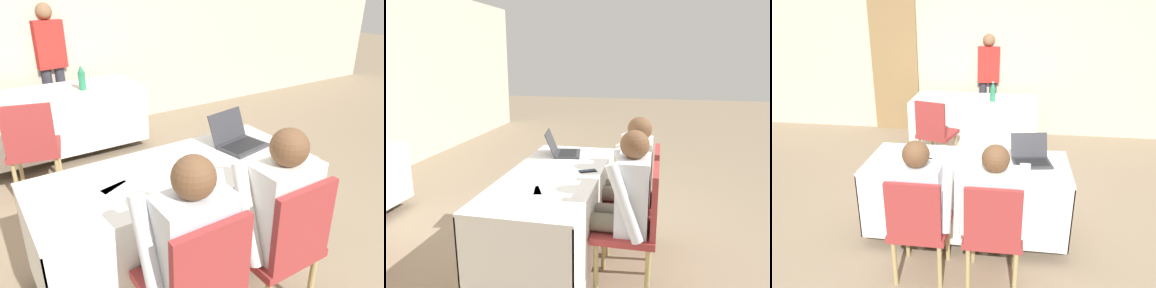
{
  "view_description": "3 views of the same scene",
  "coord_description": "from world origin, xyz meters",
  "views": [
    {
      "loc": [
        -1.04,
        -1.81,
        1.84
      ],
      "look_at": [
        0.0,
        -0.2,
        0.98
      ],
      "focal_mm": 35.0,
      "sensor_mm": 36.0,
      "label": 1
    },
    {
      "loc": [
        -2.76,
        -0.81,
        1.66
      ],
      "look_at": [
        0.0,
        -0.2,
        0.98
      ],
      "focal_mm": 35.0,
      "sensor_mm": 36.0,
      "label": 2
    },
    {
      "loc": [
        0.38,
        -3.02,
        2.11
      ],
      "look_at": [
        0.0,
        -0.2,
        0.98
      ],
      "focal_mm": 35.0,
      "sensor_mm": 36.0,
      "label": 3
    }
  ],
  "objects": [
    {
      "name": "conference_table_near",
      "position": [
        0.0,
        0.0,
        0.56
      ],
      "size": [
        1.8,
        0.74,
        0.73
      ],
      "color": "white",
      "rests_on": "ground_plane"
    },
    {
      "name": "ground_plane",
      "position": [
        0.0,
        0.0,
        0.0
      ],
      "size": [
        24.0,
        24.0,
        0.0
      ],
      "primitive_type": "plane",
      "color": "gray"
    },
    {
      "name": "paper_centre_table",
      "position": [
        -0.48,
        0.12,
        0.74
      ],
      "size": [
        0.32,
        0.36,
        0.0
      ],
      "rotation": [
        0.0,
        0.0,
        0.46
      ],
      "color": "white",
      "rests_on": "conference_table_near"
    },
    {
      "name": "laptop",
      "position": [
        0.57,
        0.08,
        0.78
      ],
      "size": [
        0.38,
        0.37,
        0.23
      ],
      "rotation": [
        0.0,
        0.0,
        0.18
      ],
      "color": "#333338",
      "rests_on": "conference_table_near"
    },
    {
      "name": "cell_phone",
      "position": [
        0.1,
        -0.25,
        0.74
      ],
      "size": [
        0.12,
        0.15,
        0.01
      ],
      "rotation": [
        0.0,
        0.0,
        0.48
      ],
      "color": "black",
      "rests_on": "conference_table_near"
    },
    {
      "name": "chair_near_left",
      "position": [
        -0.28,
        -0.68,
        0.5
      ],
      "size": [
        0.44,
        0.44,
        0.91
      ],
      "rotation": [
        0.0,
        0.0,
        3.14
      ],
      "color": "tan",
      "rests_on": "ground_plane"
    },
    {
      "name": "paper_beside_laptop",
      "position": [
        -0.36,
        -0.11,
        0.74
      ],
      "size": [
        0.27,
        0.34,
        0.0
      ],
      "rotation": [
        0.0,
        0.0,
        0.24
      ],
      "color": "white",
      "rests_on": "conference_table_near"
    },
    {
      "name": "person_checkered_shirt",
      "position": [
        -0.28,
        -0.57,
        0.66
      ],
      "size": [
        0.5,
        0.52,
        1.17
      ],
      "rotation": [
        0.0,
        0.0,
        3.14
      ],
      "color": "#665B4C",
      "rests_on": "ground_plane"
    },
    {
      "name": "chair_near_right",
      "position": [
        0.28,
        -0.68,
        0.5
      ],
      "size": [
        0.44,
        0.44,
        0.91
      ],
      "rotation": [
        0.0,
        0.0,
        3.14
      ],
      "color": "tan",
      "rests_on": "ground_plane"
    },
    {
      "name": "person_white_shirt",
      "position": [
        0.28,
        -0.57,
        0.66
      ],
      "size": [
        0.5,
        0.52,
        1.17
      ],
      "rotation": [
        0.0,
        0.0,
        3.14
      ],
      "color": "#665B4C",
      "rests_on": "ground_plane"
    },
    {
      "name": "paper_left_edge",
      "position": [
        0.38,
        0.07,
        0.74
      ],
      "size": [
        0.24,
        0.32,
        0.0
      ],
      "rotation": [
        0.0,
        0.0,
        -0.11
      ],
      "color": "white",
      "rests_on": "conference_table_near"
    }
  ]
}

